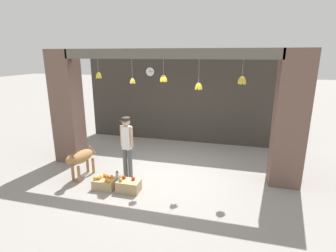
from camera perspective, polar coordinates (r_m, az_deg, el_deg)
The scene contains 11 objects.
ground_plane at distance 6.93m, azimuth -0.90°, elevation -10.50°, with size 60.00×60.00×0.00m, color gray.
shop_back_wall at distance 9.13m, azimuth 3.92°, elevation 6.22°, with size 7.12×0.12×3.15m, color #38332D.
shop_pillar_left at distance 7.93m, azimuth -21.06°, elevation 3.84°, with size 0.70×0.60×3.15m, color brown.
shop_pillar_right at distance 6.58m, azimuth 25.05°, elevation 1.20°, with size 0.70×0.60×3.15m, color brown.
storefront_awning at distance 6.34m, azimuth -0.51°, elevation 15.14°, with size 5.22×0.28×0.95m.
dog at distance 6.89m, azimuth -18.42°, elevation -6.62°, with size 0.37×1.08×0.78m.
shopkeeper at distance 6.51m, azimuth -8.95°, elevation -3.75°, with size 0.34×0.27×1.57m.
fruit_crate_oranges at distance 6.41m, azimuth -13.59°, elevation -11.92°, with size 0.50×0.37×0.30m.
fruit_crate_apples at distance 6.17m, azimuth -8.63°, elevation -12.64°, with size 0.52×0.33×0.34m.
water_bottle at distance 6.60m, azimuth -10.99°, elevation -10.86°, with size 0.08×0.08×0.29m.
wall_clock at distance 9.28m, azimuth -3.91°, elevation 11.70°, with size 0.32×0.03×0.32m.
Camera 1 is at (1.69, -6.00, 3.02)m, focal length 28.00 mm.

